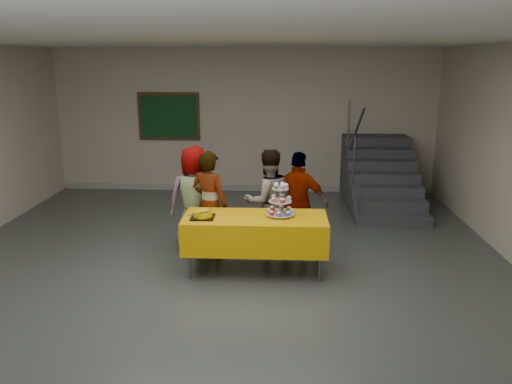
% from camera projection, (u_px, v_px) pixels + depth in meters
% --- Properties ---
extents(room_shell, '(10.00, 10.04, 3.02)m').
position_uv_depth(room_shell, '(213.00, 118.00, 5.53)').
color(room_shell, '#4C514C').
rests_on(room_shell, ground).
extents(bake_table, '(1.88, 0.78, 0.77)m').
position_uv_depth(bake_table, '(255.00, 232.00, 6.58)').
color(bake_table, '#595960').
rests_on(bake_table, ground).
extents(cupcake_stand, '(0.38, 0.38, 0.44)m').
position_uv_depth(cupcake_stand, '(280.00, 203.00, 6.52)').
color(cupcake_stand, silver).
rests_on(cupcake_stand, bake_table).
extents(bear_cake, '(0.32, 0.36, 0.12)m').
position_uv_depth(bear_cake, '(203.00, 213.00, 6.46)').
color(bear_cake, black).
rests_on(bear_cake, bake_table).
extents(schoolchild_a, '(0.80, 0.55, 1.57)m').
position_uv_depth(schoolchild_a, '(195.00, 199.00, 7.31)').
color(schoolchild_a, slate).
rests_on(schoolchild_a, ground).
extents(schoolchild_b, '(0.66, 0.56, 1.55)m').
position_uv_depth(schoolchild_b, '(209.00, 205.00, 7.06)').
color(schoolchild_b, slate).
rests_on(schoolchild_b, ground).
extents(schoolchild_c, '(0.90, 0.81, 1.52)m').
position_uv_depth(schoolchild_c, '(268.00, 201.00, 7.29)').
color(schoolchild_c, slate).
rests_on(schoolchild_c, ground).
extents(schoolchild_d, '(0.94, 0.59, 1.49)m').
position_uv_depth(schoolchild_d, '(299.00, 202.00, 7.26)').
color(schoolchild_d, slate).
rests_on(schoolchild_d, ground).
extents(staircase, '(1.30, 2.40, 2.04)m').
position_uv_depth(staircase, '(379.00, 179.00, 9.79)').
color(staircase, '#424447').
rests_on(staircase, ground).
extents(noticeboard, '(1.30, 0.05, 1.00)m').
position_uv_depth(noticeboard, '(169.00, 117.00, 10.51)').
color(noticeboard, '#472B16').
rests_on(noticeboard, ground).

